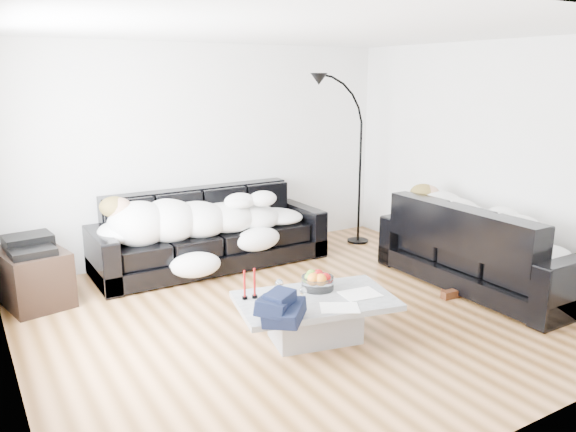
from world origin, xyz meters
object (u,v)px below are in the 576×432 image
wine_glass_a (279,289)px  av_cabinet (33,277)px  sleeper_right (484,227)px  sleeper_back (212,214)px  sofa_back (211,230)px  sofa_right (482,245)px  fruit_bowl (318,279)px  wine_glass_c (303,296)px  coffee_table (315,319)px  floor_lamp (360,170)px  candle_left (245,285)px  stereo (29,244)px  wine_glass_b (276,296)px  shoes (452,290)px  candle_right (255,283)px

wine_glass_a → av_cabinet: (-1.69, 1.97, -0.19)m
sleeper_right → wine_glass_a: 2.53m
sleeper_back → wine_glass_a: 2.08m
sofa_back → sofa_right: sofa_right is taller
fruit_bowl → wine_glass_c: 0.38m
coffee_table → floor_lamp: (2.15, 2.15, 0.80)m
sofa_right → wine_glass_c: sofa_right is taller
sleeper_right → wine_glass_a: bearing=89.9°
wine_glass_c → candle_left: bearing=135.7°
av_cabinet → sofa_right: bearing=-36.1°
sleeper_back → stereo: size_ratio=5.25×
wine_glass_a → candle_left: candle_left is taller
wine_glass_b → coffee_table: bearing=-5.3°
wine_glass_c → shoes: wine_glass_c is taller
shoes → floor_lamp: 2.26m
wine_glass_b → floor_lamp: bearing=40.1°
candle_left → coffee_table: bearing=-28.5°
sleeper_right → coffee_table: sleeper_right is taller
fruit_bowl → coffee_table: bearing=-128.9°
sofa_back → sleeper_back: 0.21m
wine_glass_a → stereo: stereo is taller
sofa_back → sleeper_right: size_ratio=1.41×
sleeper_back → stereo: 1.98m
sofa_right → fruit_bowl: bearing=89.8°
candle_right → sleeper_back: bearing=76.5°
wine_glass_c → stereo: 2.83m
coffee_table → wine_glass_c: size_ratio=8.58×
wine_glass_a → candle_left: bearing=154.7°
sofa_right → wine_glass_b: (-2.62, -0.12, 0.01)m
shoes → stereo: size_ratio=0.89×
sleeper_right → coffee_table: 2.31m
stereo → floor_lamp: bearing=-5.7°
candle_left → shoes: size_ratio=0.65×
coffee_table → av_cabinet: av_cabinet is taller
av_cabinet → wine_glass_a: bearing=-60.4°
sleeper_back → coffee_table: sleeper_back is taller
wine_glass_b → floor_lamp: size_ratio=0.08×
fruit_bowl → sofa_right: bearing=-0.2°
shoes → sleeper_back: bearing=145.6°
wine_glass_b → stereo: stereo is taller
sleeper_right → wine_glass_b: 2.63m
candle_left → shoes: candle_left is taller
wine_glass_a → coffee_table: bearing=-31.6°
sofa_right → wine_glass_a: 2.52m
sofa_right → stereo: (-4.21, 1.97, 0.16)m
sofa_right → wine_glass_a: size_ratio=13.67×
wine_glass_a → av_cabinet: 2.60m
shoes → av_cabinet: 4.26m
sleeper_back → candle_left: (-0.55, -1.93, -0.14)m
wine_glass_b → shoes: wine_glass_b is taller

